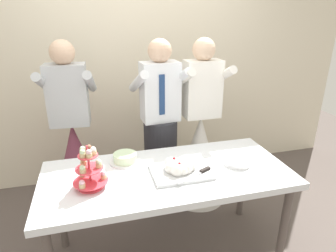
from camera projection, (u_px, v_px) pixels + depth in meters
rear_wall at (133, 53)px, 3.19m from camera, size 5.20×0.10×2.90m
dessert_table at (167, 181)px, 2.16m from camera, size 1.80×0.80×0.78m
cupcake_stand at (89, 170)px, 1.90m from camera, size 0.23×0.23×0.31m
main_cake_tray at (181, 168)px, 2.10m from camera, size 0.42×0.33×0.12m
plate_stack at (238, 162)px, 2.23m from camera, size 0.20×0.20×0.04m
round_cake at (125, 158)px, 2.26m from camera, size 0.24×0.24×0.07m
person_groom at (161, 137)px, 2.80m from camera, size 0.49×0.52×1.66m
person_bride at (200, 148)px, 2.96m from camera, size 0.56×0.56×1.66m
person_guest at (76, 157)px, 2.76m from camera, size 0.56×0.56×1.66m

